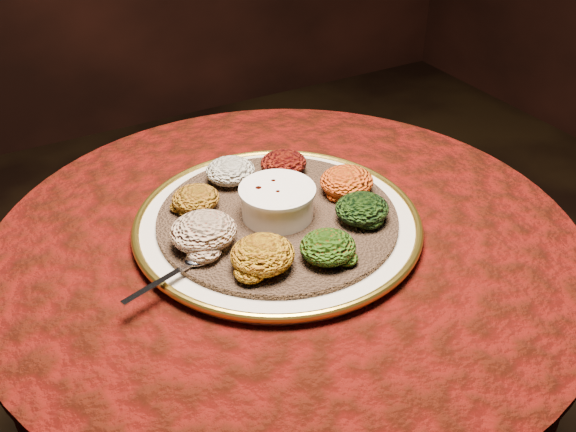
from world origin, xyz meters
TOP-DOWN VIEW (x-y plane):
  - table at (0.00, 0.00)m, footprint 0.96×0.96m
  - platter at (-0.01, 0.02)m, footprint 0.54×0.54m
  - injera at (-0.01, 0.02)m, footprint 0.51×0.51m
  - stew_bowl at (-0.01, 0.02)m, footprint 0.12×0.12m
  - spoon at (-0.17, -0.03)m, footprint 0.15×0.06m
  - portion_ayib at (-0.03, 0.15)m, footprint 0.09×0.08m
  - portion_kitfo at (0.07, 0.13)m, footprint 0.08×0.08m
  - portion_tikil at (0.13, 0.02)m, footprint 0.09×0.09m
  - portion_gomen at (0.11, -0.06)m, footprint 0.09×0.08m
  - portion_mixveg at (0.00, -0.11)m, footprint 0.08×0.08m
  - portion_kik at (-0.09, -0.09)m, footprint 0.09×0.09m
  - portion_timatim at (-0.14, 0.00)m, footprint 0.10×0.10m
  - portion_shiro at (-0.11, 0.10)m, footprint 0.08×0.07m

SIDE VIEW (x-z plane):
  - table at x=0.00m, z-range 0.19..0.92m
  - platter at x=-0.01m, z-range 0.73..0.76m
  - injera at x=-0.01m, z-range 0.75..0.76m
  - spoon at x=-0.17m, z-range 0.76..0.77m
  - portion_shiro at x=-0.11m, z-range 0.76..0.80m
  - portion_kitfo at x=0.07m, z-range 0.76..0.80m
  - portion_mixveg at x=0.00m, z-range 0.76..0.80m
  - portion_ayib at x=-0.03m, z-range 0.76..0.80m
  - portion_gomen at x=0.11m, z-range 0.76..0.80m
  - portion_tikil at x=0.13m, z-range 0.76..0.81m
  - portion_kik at x=-0.09m, z-range 0.76..0.81m
  - portion_timatim at x=-0.14m, z-range 0.76..0.81m
  - stew_bowl at x=-0.01m, z-range 0.77..0.82m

